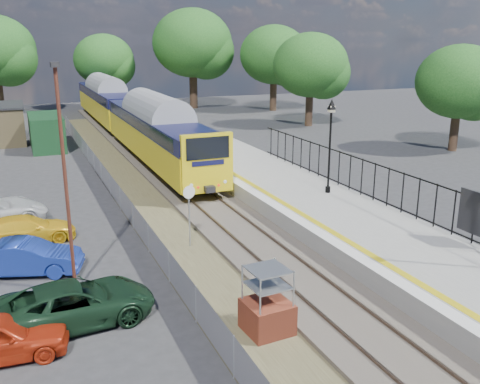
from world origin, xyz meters
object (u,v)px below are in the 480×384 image
carpark_lamp (64,168)px  car_yellow (26,229)px  brick_plinth (267,302)px  train (126,112)px  car_green (75,304)px  speed_sign (189,206)px  victorian_lamp_north (331,124)px  car_blue (27,257)px

carpark_lamp → car_yellow: 6.70m
brick_plinth → car_yellow: (-6.17, 10.37, -0.41)m
train → car_green: train is taller
train → car_yellow: bearing=-111.3°
speed_sign → carpark_lamp: (-4.77, -2.22, 2.50)m
brick_plinth → carpark_lamp: bearing=134.2°
victorian_lamp_north → car_blue: victorian_lamp_north is taller
speed_sign → car_green: (-5.00, -4.49, -1.11)m
brick_plinth → speed_sign: 7.21m
speed_sign → car_yellow: bearing=140.8°
speed_sign → car_yellow: (-6.12, 3.21, -1.19)m
victorian_lamp_north → brick_plinth: size_ratio=2.26×
victorian_lamp_north → carpark_lamp: (-12.62, -4.41, -0.03)m
carpark_lamp → car_blue: bearing=124.4°
victorian_lamp_north → train: victorian_lamp_north is taller
brick_plinth → car_green: size_ratio=0.43×
brick_plinth → car_yellow: 12.08m
speed_sign → car_green: speed_sign is taller
train → car_yellow: 23.89m
car_green → victorian_lamp_north: bearing=-67.7°
car_blue → car_yellow: (0.07, 3.35, -0.06)m
speed_sign → car_yellow: speed_sign is taller
victorian_lamp_north → car_blue: bearing=-170.6°
victorian_lamp_north → brick_plinth: 12.63m
victorian_lamp_north → train: bearing=102.9°
carpark_lamp → car_blue: carpark_lamp is taller
train → car_blue: train is taller
victorian_lamp_north → car_green: (-12.84, -6.69, -3.64)m
victorian_lamp_north → car_yellow: (-13.97, 1.01, -3.73)m
carpark_lamp → car_green: 4.28m
brick_plinth → victorian_lamp_north: bearing=50.2°
carpark_lamp → car_green: bearing=-95.7°
victorian_lamp_north → car_yellow: bearing=175.8°
victorian_lamp_north → car_green: bearing=-152.5°
car_green → car_blue: size_ratio=1.23×
speed_sign → carpark_lamp: size_ratio=0.35×
carpark_lamp → car_green: (-0.23, -2.28, -3.61)m
car_green → car_yellow: bearing=3.1°
car_green → car_blue: (-1.19, 4.35, -0.02)m
car_green → car_blue: 4.51m
victorian_lamp_north → speed_sign: victorian_lamp_north is taller
car_yellow → speed_sign: bearing=-118.4°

